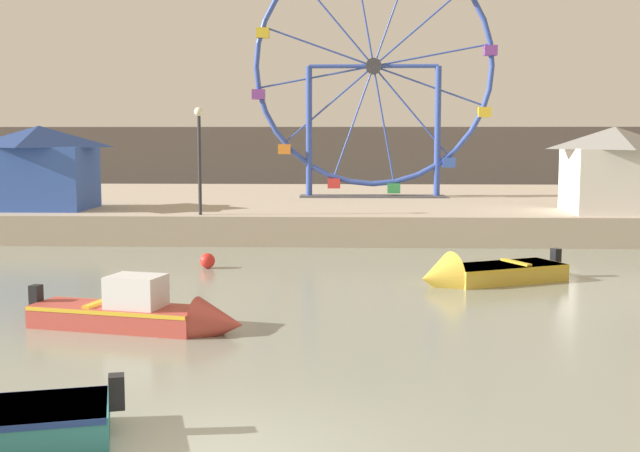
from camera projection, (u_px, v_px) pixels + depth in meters
name	position (u px, v px, depth m)	size (l,w,h in m)	color
quay_promenade	(313.00, 208.00, 37.62)	(110.00, 18.97, 1.05)	tan
distant_town_skyline	(327.00, 158.00, 59.67)	(140.00, 3.00, 4.40)	#564C47
motorboat_mustard_yellow	(478.00, 274.00, 21.43)	(4.24, 2.94, 1.30)	gold
motorboat_faded_red	(147.00, 314.00, 16.27)	(4.62, 2.01, 1.35)	#B24238
ferris_wheel_blue_frame	(374.00, 71.00, 36.54)	(10.80, 1.20, 11.13)	#334CA8
carnival_booth_blue_tent	(40.00, 166.00, 31.00)	(4.06, 3.30, 3.13)	#3356B7
carnival_booth_white_ticket	(613.00, 168.00, 29.73)	(3.55, 3.60, 3.08)	silver
promenade_lamp_near	(199.00, 144.00, 28.65)	(0.32, 0.32, 3.74)	#2D2D33
mooring_buoy_orange	(207.00, 261.00, 23.84)	(0.44, 0.44, 0.44)	red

